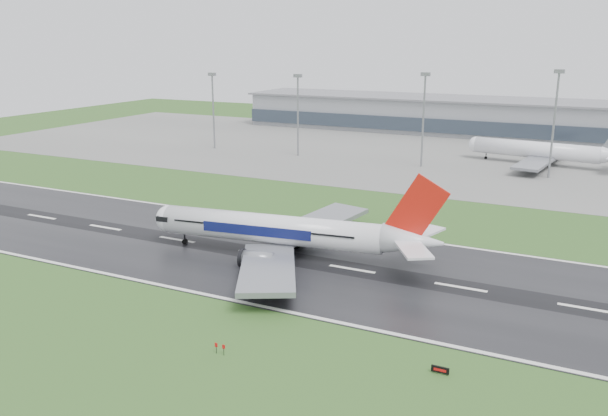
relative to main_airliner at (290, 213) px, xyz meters
The scene contains 11 objects.
ground 16.29m from the main_airliner, ahead, with size 520.00×520.00×0.00m, color #294F1D.
runway 16.26m from the main_airliner, ahead, with size 400.00×45.00×0.10m, color black.
apron 124.52m from the main_airliner, 83.69° to the left, with size 400.00×130.00×0.08m, color slate.
terminal 183.97m from the main_airliner, 85.75° to the left, with size 240.00×36.00×15.00m, color gray.
main_airliner is the anchor object (origin of this frame).
parked_airliner 124.30m from the main_airliner, 73.91° to the left, with size 53.99×50.27×15.82m, color white, non-canonical shape.
runway_sign 49.54m from the main_airliner, 39.80° to the right, with size 2.30×0.26×1.04m, color black, non-canonical shape.
floodmast_0 129.62m from the main_airliner, 130.51° to the left, with size 0.64×0.64×27.88m, color gray.
floodmast_1 109.51m from the main_airliner, 115.82° to the left, with size 0.64×0.64×28.19m, color gray.
floodmast_2 98.66m from the main_airliner, 90.88° to the left, with size 0.64×0.64×29.79m, color gray.
floodmast_3 105.99m from the main_airliner, 68.60° to the left, with size 0.64×0.64×31.53m, color gray.
Camera 1 is at (39.39, -100.84, 41.08)m, focal length 36.70 mm.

